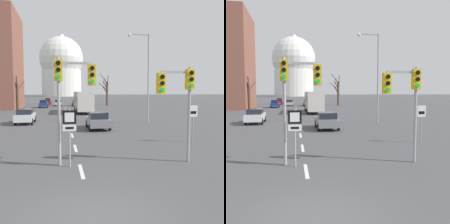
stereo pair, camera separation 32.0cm
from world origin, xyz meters
TOP-DOWN VIEW (x-y plane):
  - ground_plane at (0.00, 0.00)m, footprint 800.00×800.00m
  - lane_stripe_0 at (0.00, 4.15)m, footprint 0.16×2.00m
  - lane_stripe_1 at (0.00, 8.65)m, footprint 0.16×2.00m
  - lane_stripe_2 at (0.00, 13.15)m, footprint 0.16×2.00m
  - lane_stripe_3 at (0.00, 17.65)m, footprint 0.16×2.00m
  - lane_stripe_4 at (0.00, 22.15)m, footprint 0.16×2.00m
  - lane_stripe_5 at (0.00, 26.65)m, footprint 0.16×2.00m
  - lane_stripe_6 at (0.00, 31.15)m, footprint 0.16×2.00m
  - lane_stripe_7 at (0.00, 35.65)m, footprint 0.16×2.00m
  - lane_stripe_8 at (0.00, 40.15)m, footprint 0.16×2.00m
  - lane_stripe_9 at (0.00, 44.65)m, footprint 0.16×2.00m
  - lane_stripe_10 at (0.00, 49.15)m, footprint 0.16×2.00m
  - traffic_signal_centre_tall at (-0.38, 5.23)m, footprint 1.87×0.34m
  - traffic_signal_near_right at (4.68, 4.61)m, footprint 1.81×0.34m
  - route_sign_post at (-0.45, 4.88)m, footprint 0.60×0.08m
  - speed_limit_sign at (7.86, 8.90)m, footprint 0.60×0.08m
  - street_lamp_right at (8.05, 19.37)m, footprint 2.39×0.36m
  - sedan_near_left at (2.49, 16.34)m, footprint 1.94×4.19m
  - sedan_near_right at (-4.63, 21.85)m, footprint 1.83×4.41m
  - sedan_mid_centre at (-1.54, 57.55)m, footprint 1.86×4.51m
  - sedan_far_left at (2.77, 56.63)m, footprint 1.84×4.36m
  - sedan_far_right at (-4.64, 50.72)m, footprint 1.82×3.92m
  - sedan_distant_centre at (-4.47, 65.74)m, footprint 1.70×4.56m
  - city_bus at (2.78, 35.63)m, footprint 2.66×10.80m
  - bare_tree_left_near at (-9.19, 45.48)m, footprint 1.93×2.92m
  - bare_tree_right_near at (11.03, 58.35)m, footprint 2.36×3.41m
  - bare_tree_right_far at (10.80, 57.21)m, footprint 1.71×2.06m
  - capitol_dome at (0.00, 219.19)m, footprint 37.87×37.87m

SIDE VIEW (x-z plane):
  - ground_plane at x=0.00m, z-range 0.00..0.00m
  - lane_stripe_0 at x=0.00m, z-range 0.00..0.01m
  - lane_stripe_1 at x=0.00m, z-range 0.00..0.01m
  - lane_stripe_2 at x=0.00m, z-range 0.00..0.01m
  - lane_stripe_3 at x=0.00m, z-range 0.00..0.01m
  - lane_stripe_4 at x=0.00m, z-range 0.00..0.01m
  - lane_stripe_5 at x=0.00m, z-range 0.00..0.01m
  - lane_stripe_6 at x=0.00m, z-range 0.00..0.01m
  - lane_stripe_7 at x=0.00m, z-range 0.00..0.01m
  - lane_stripe_8 at x=0.00m, z-range 0.00..0.01m
  - lane_stripe_9 at x=0.00m, z-range 0.00..0.01m
  - lane_stripe_10 at x=0.00m, z-range 0.00..0.01m
  - sedan_far_left at x=2.77m, z-range 0.01..1.56m
  - sedan_near_left at x=2.49m, z-range 0.02..1.56m
  - sedan_mid_centre at x=-1.54m, z-range 0.02..1.59m
  - sedan_near_right at x=-4.63m, z-range 0.03..1.62m
  - sedan_far_right at x=-4.64m, z-range 0.00..1.74m
  - sedan_distant_centre at x=-4.47m, z-range -0.01..1.77m
  - speed_limit_sign at x=7.86m, z-range 0.45..2.99m
  - route_sign_post at x=-0.45m, z-range 0.48..3.08m
  - city_bus at x=2.78m, z-range 0.31..3.79m
  - bare_tree_right_far at x=10.80m, z-range -0.18..5.96m
  - bare_tree_left_near at x=-9.19m, z-range -0.25..6.30m
  - traffic_signal_near_right at x=4.68m, z-range 1.16..5.72m
  - traffic_signal_centre_tall at x=-0.38m, z-range 1.27..6.21m
  - bare_tree_right_near at x=11.03m, z-range -0.38..7.90m
  - street_lamp_right at x=8.05m, z-range 1.00..10.55m
  - capitol_dome at x=0.00m, z-range -0.69..52.81m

